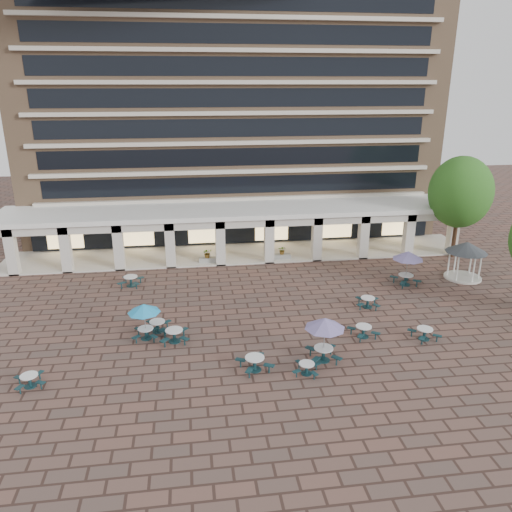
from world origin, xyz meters
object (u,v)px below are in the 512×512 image
at_px(picnic_table_2, 307,367).
at_px(picnic_table_1, 255,362).
at_px(planter_left, 208,257).
at_px(planter_right, 282,254).
at_px(gazebo, 466,251).
at_px(picnic_table_0, 30,380).

bearing_deg(picnic_table_2, picnic_table_1, -174.54).
bearing_deg(planter_left, picnic_table_1, -84.24).
bearing_deg(planter_right, gazebo, -25.05).
relative_size(picnic_table_2, planter_left, 1.16).
distance_m(picnic_table_0, planter_left, 20.09).
bearing_deg(picnic_table_2, planter_right, 104.30).
bearing_deg(picnic_table_0, planter_right, 28.64).
height_order(picnic_table_0, picnic_table_2, picnic_table_0).
distance_m(picnic_table_1, picnic_table_2, 2.82).
xyz_separation_m(picnic_table_1, planter_left, (-1.76, 17.49, 0.10)).
height_order(picnic_table_0, planter_left, planter_left).
relative_size(picnic_table_1, picnic_table_2, 1.22).
relative_size(picnic_table_0, picnic_table_1, 0.85).
xyz_separation_m(picnic_table_2, planter_right, (2.12, 18.24, 0.13)).
distance_m(picnic_table_0, picnic_table_1, 11.72).
height_order(picnic_table_2, planter_left, planter_left).
distance_m(gazebo, planter_left, 21.19).
bearing_deg(gazebo, planter_right, 154.95).
relative_size(gazebo, planter_right, 2.16).
relative_size(picnic_table_2, planter_right, 1.16).
relative_size(picnic_table_1, gazebo, 0.65).
bearing_deg(planter_left, picnic_table_0, -119.71).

